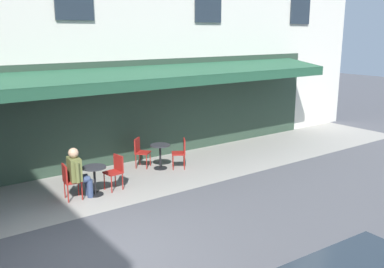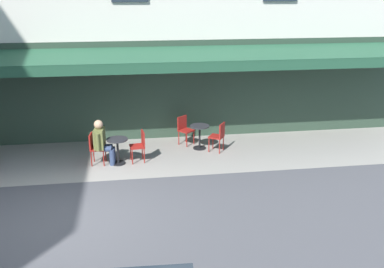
% 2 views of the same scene
% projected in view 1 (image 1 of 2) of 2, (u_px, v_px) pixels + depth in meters
% --- Properties ---
extents(ground_plane, '(70.00, 70.00, 0.00)m').
position_uv_depth(ground_plane, '(103.00, 255.00, 7.93)').
color(ground_plane, '#4C4C51').
extents(sidewalk_cafe_terrace, '(20.50, 3.20, 0.01)m').
position_uv_depth(sidewalk_cafe_terrace, '(157.00, 174.00, 12.46)').
color(sidewalk_cafe_terrace, gray).
rests_on(sidewalk_cafe_terrace, ground_plane).
extents(cafe_table_mid_terrace, '(0.60, 0.60, 0.75)m').
position_uv_depth(cafe_table_mid_terrace, '(95.00, 177.00, 10.74)').
color(cafe_table_mid_terrace, black).
rests_on(cafe_table_mid_terrace, ground_plane).
extents(cafe_chair_red_under_awning, '(0.45, 0.45, 0.91)m').
position_uv_depth(cafe_chair_red_under_awning, '(116.00, 169.00, 11.15)').
color(cafe_chair_red_under_awning, maroon).
rests_on(cafe_chair_red_under_awning, ground_plane).
extents(cafe_chair_red_back_row, '(0.44, 0.44, 0.91)m').
position_uv_depth(cafe_chair_red_back_row, '(69.00, 179.00, 10.42)').
color(cafe_chair_red_back_row, maroon).
rests_on(cafe_chair_red_back_row, ground_plane).
extents(cafe_table_streetside, '(0.60, 0.60, 0.75)m').
position_uv_depth(cafe_table_streetside, '(160.00, 153.00, 12.85)').
color(cafe_table_streetside, black).
rests_on(cafe_table_streetside, ground_plane).
extents(cafe_chair_red_by_window, '(0.55, 0.55, 0.91)m').
position_uv_depth(cafe_chair_red_by_window, '(181.00, 151.00, 12.88)').
color(cafe_chair_red_by_window, maroon).
rests_on(cafe_chair_red_by_window, ground_plane).
extents(cafe_chair_red_kerbside, '(0.56, 0.56, 0.91)m').
position_uv_depth(cafe_chair_red_kerbside, '(140.00, 150.00, 12.97)').
color(cafe_chair_red_kerbside, maroon).
rests_on(cafe_chair_red_kerbside, ground_plane).
extents(seated_patron_in_olive, '(0.57, 0.66, 1.31)m').
position_uv_depth(seated_patron_in_olive, '(78.00, 171.00, 10.49)').
color(seated_patron_in_olive, navy).
rests_on(seated_patron_in_olive, ground_plane).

